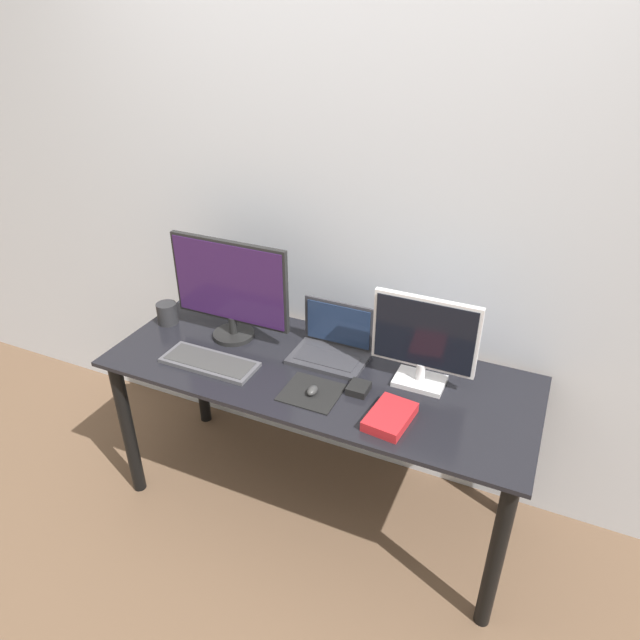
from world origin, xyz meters
name	(u,v)px	position (x,y,z in m)	size (l,w,h in m)	color
ground_plane	(284,556)	(0.00, 0.00, 0.00)	(12.00, 12.00, 0.00)	brown
wall_back	(357,218)	(0.00, 0.74, 1.25)	(7.00, 0.05, 2.50)	silver
desk	(317,395)	(0.00, 0.34, 0.61)	(1.74, 0.68, 0.74)	black
monitor_left	(230,288)	(-0.44, 0.42, 0.98)	(0.54, 0.18, 0.45)	black
monitor_right	(424,341)	(0.40, 0.42, 0.94)	(0.40, 0.14, 0.37)	silver
laptop	(333,344)	(0.02, 0.46, 0.80)	(0.31, 0.22, 0.22)	#333338
keyboard	(210,362)	(-0.42, 0.19, 0.75)	(0.40, 0.16, 0.02)	#4C4C51
mousepad	(312,392)	(0.05, 0.19, 0.74)	(0.22, 0.20, 0.00)	black
mouse	(312,390)	(0.05, 0.18, 0.76)	(0.04, 0.06, 0.03)	#333333
book	(390,417)	(0.37, 0.15, 0.76)	(0.16, 0.22, 0.04)	red
mug	(167,313)	(-0.78, 0.40, 0.79)	(0.09, 0.09, 0.10)	#262628
power_brick	(359,388)	(0.20, 0.27, 0.76)	(0.08, 0.09, 0.03)	black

